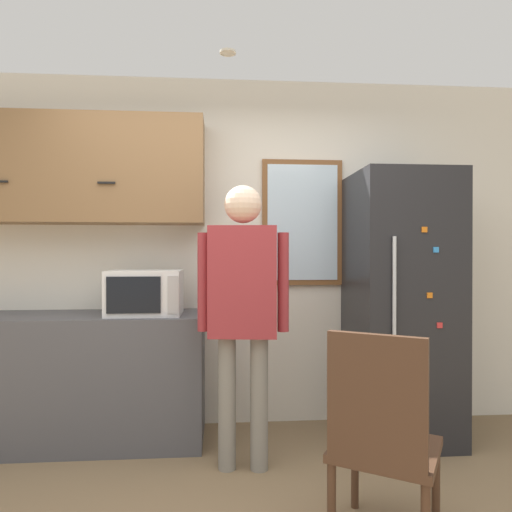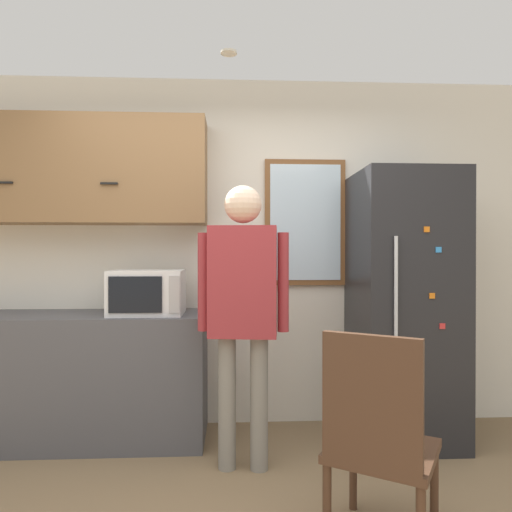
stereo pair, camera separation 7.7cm
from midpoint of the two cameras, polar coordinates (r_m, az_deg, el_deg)
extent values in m
cube|color=silver|center=(3.62, -4.72, 0.57)|extent=(6.00, 0.06, 2.70)
cube|color=#4C4C51|center=(3.61, -24.28, -13.86)|extent=(2.05, 0.59, 0.90)
cube|color=olive|center=(3.67, -23.66, 9.84)|extent=(2.05, 0.33, 0.78)
cube|color=black|center=(3.38, -18.84, 8.67)|extent=(0.12, 0.01, 0.01)
cube|color=white|center=(3.32, -14.32, -4.43)|extent=(0.50, 0.37, 0.31)
cube|color=black|center=(3.14, -15.74, -4.71)|extent=(0.35, 0.01, 0.24)
cube|color=#B2B2B2|center=(3.10, -11.05, -4.77)|extent=(0.07, 0.01, 0.25)
cylinder|color=gray|center=(2.97, -4.43, -17.79)|extent=(0.11, 0.11, 0.82)
cylinder|color=gray|center=(2.96, -0.39, -17.87)|extent=(0.11, 0.11, 0.82)
cube|color=maroon|center=(2.82, -2.42, -3.17)|extent=(0.44, 0.26, 0.68)
sphere|color=beige|center=(2.83, -2.42, 6.46)|extent=(0.23, 0.23, 0.23)
cylinder|color=maroon|center=(2.85, -7.40, -3.22)|extent=(0.07, 0.07, 0.61)
cylinder|color=maroon|center=(2.81, 2.63, -3.26)|extent=(0.07, 0.07, 0.61)
cube|color=#232326|center=(3.49, 16.99, -5.89)|extent=(0.69, 0.70, 1.92)
cylinder|color=silver|center=(3.06, 16.23, -3.89)|extent=(0.02, 0.02, 0.67)
cube|color=#338CDB|center=(3.18, 20.94, 0.73)|extent=(0.04, 0.01, 0.04)
cube|color=red|center=(3.23, 21.34, -8.07)|extent=(0.04, 0.01, 0.04)
cube|color=orange|center=(3.15, 19.65, 3.13)|extent=(0.04, 0.01, 0.04)
cube|color=orange|center=(3.17, 20.24, -4.64)|extent=(0.04, 0.01, 0.04)
cube|color=#472D1E|center=(2.38, 14.96, -22.30)|extent=(0.63, 0.63, 0.04)
cylinder|color=#472D1E|center=(2.62, 20.70, -25.39)|extent=(0.04, 0.04, 0.40)
cylinder|color=#472D1E|center=(2.69, 11.37, -24.66)|extent=(0.04, 0.04, 0.40)
cylinder|color=#472D1E|center=(2.35, 8.36, -28.59)|extent=(0.04, 0.04, 0.40)
cube|color=#472D1E|center=(2.09, 13.71, -16.96)|extent=(0.38, 0.26, 0.55)
cube|color=brown|center=(3.64, 5.17, 4.19)|extent=(0.64, 0.04, 0.99)
cube|color=silver|center=(3.61, 5.23, 4.22)|extent=(0.56, 0.01, 0.91)
cylinder|color=white|center=(3.34, -4.27, 24.05)|extent=(0.11, 0.11, 0.01)
camera|label=1|loc=(0.04, -90.79, -0.01)|focal=32.00mm
camera|label=2|loc=(0.04, 89.21, 0.01)|focal=32.00mm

